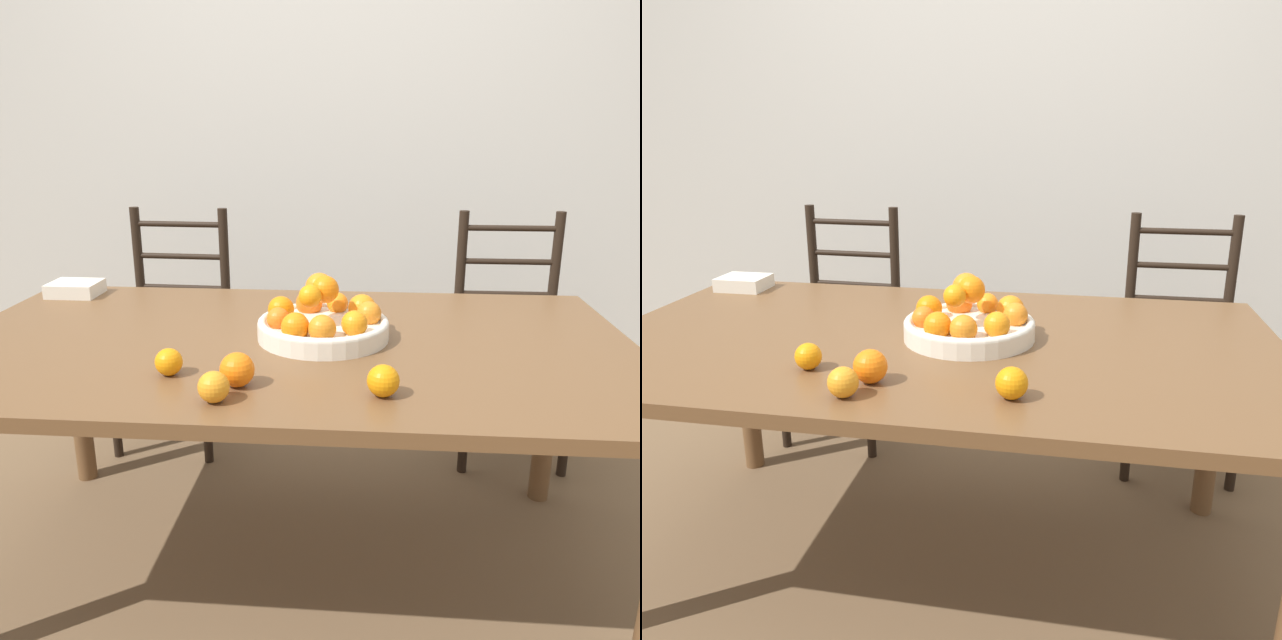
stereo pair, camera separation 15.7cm
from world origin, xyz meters
TOP-DOWN VIEW (x-y plane):
  - ground_plane at (0.00, 0.00)m, footprint 12.00×12.00m
  - wall_back at (0.00, 1.57)m, footprint 8.00×0.06m
  - dining_table at (0.00, 0.00)m, footprint 1.85×1.05m
  - fruit_bowl at (0.09, 0.01)m, footprint 0.36×0.36m
  - orange_loose_0 at (-0.07, -0.33)m, footprint 0.08×0.08m
  - orange_loose_1 at (-0.10, -0.42)m, footprint 0.07×0.07m
  - orange_loose_2 at (-0.24, -0.28)m, footprint 0.06×0.06m
  - orange_loose_3 at (0.25, -0.36)m, footprint 0.07×0.07m
  - chair_left at (-0.59, 0.83)m, footprint 0.43×0.42m
  - chair_right at (0.78, 0.83)m, footprint 0.42×0.40m
  - book_stack at (-0.78, 0.40)m, footprint 0.16×0.14m

SIDE VIEW (x-z plane):
  - ground_plane at x=0.00m, z-range 0.00..0.00m
  - chair_left at x=-0.59m, z-range 0.00..0.96m
  - chair_right at x=0.78m, z-range 0.00..0.96m
  - dining_table at x=0.00m, z-range 0.29..1.03m
  - book_stack at x=-0.78m, z-range 0.74..0.78m
  - orange_loose_2 at x=-0.24m, z-range 0.74..0.80m
  - orange_loose_1 at x=-0.10m, z-range 0.74..0.80m
  - orange_loose_3 at x=0.25m, z-range 0.74..0.81m
  - orange_loose_0 at x=-0.07m, z-range 0.74..0.81m
  - fruit_bowl at x=0.09m, z-range 0.70..0.87m
  - wall_back at x=0.00m, z-range 0.00..2.60m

